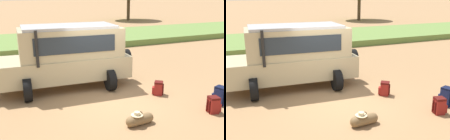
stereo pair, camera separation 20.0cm
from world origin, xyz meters
TOP-DOWN VIEW (x-y plane):
  - ground_plane at (0.00, 0.00)m, footprint 320.00×320.00m
  - grass_bank at (0.00, 11.71)m, footprint 120.00×7.00m
  - safari_vehicle at (-0.99, 2.08)m, footprint 5.42×2.96m
  - backpack_beside_front_wheel at (2.44, -2.15)m, footprint 0.44×0.37m
  - backpack_cluster_center at (3.08, -1.78)m, footprint 0.41×0.47m
  - backpack_near_rear_wheel at (1.74, -0.16)m, footprint 0.46×0.44m
  - duffel_bag_low_black_case at (-0.05, -1.88)m, footprint 0.88×0.34m

SIDE VIEW (x-z plane):
  - ground_plane at x=0.00m, z-range 0.00..0.00m
  - duffel_bag_low_black_case at x=-0.05m, z-range -0.04..0.37m
  - grass_bank at x=0.00m, z-range 0.00..0.44m
  - backpack_near_rear_wheel at x=1.74m, z-range -0.01..0.50m
  - backpack_beside_front_wheel at x=2.44m, z-range -0.01..0.52m
  - backpack_cluster_center at x=3.08m, z-range -0.01..0.63m
  - safari_vehicle at x=-0.99m, z-range 0.07..2.51m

